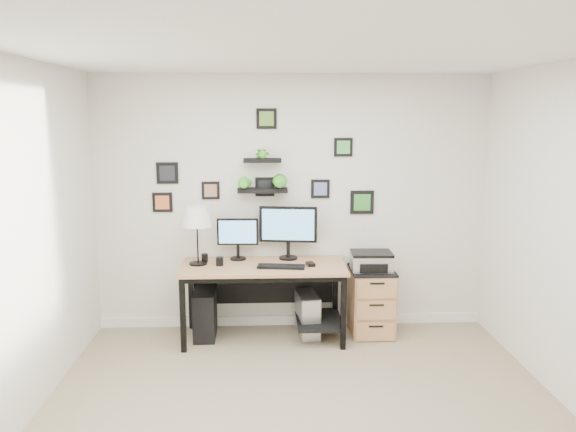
{
  "coord_description": "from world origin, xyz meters",
  "views": [
    {
      "loc": [
        -0.28,
        -3.67,
        2.19
      ],
      "look_at": [
        -0.05,
        1.83,
        1.2
      ],
      "focal_mm": 35.0,
      "sensor_mm": 36.0,
      "label": 1
    }
  ],
  "objects_px": {
    "monitor_right": "(288,228)",
    "file_cabinet": "(371,301)",
    "mug": "(220,261)",
    "printer": "(371,261)",
    "desk": "(267,276)",
    "pc_tower_grey": "(307,314)",
    "monitor_left": "(238,236)",
    "pc_tower_black": "(205,313)",
    "table_lamp": "(197,218)"
  },
  "relations": [
    {
      "from": "monitor_left",
      "to": "pc_tower_black",
      "type": "xyz_separation_m",
      "value": [
        -0.33,
        -0.15,
        -0.76
      ]
    },
    {
      "from": "mug",
      "to": "pc_tower_grey",
      "type": "relative_size",
      "value": 0.19
    },
    {
      "from": "table_lamp",
      "to": "pc_tower_grey",
      "type": "distance_m",
      "value": 1.47
    },
    {
      "from": "monitor_left",
      "to": "table_lamp",
      "type": "relative_size",
      "value": 0.73
    },
    {
      "from": "mug",
      "to": "pc_tower_black",
      "type": "bearing_deg",
      "value": 154.33
    },
    {
      "from": "file_cabinet",
      "to": "printer",
      "type": "bearing_deg",
      "value": -120.06
    },
    {
      "from": "table_lamp",
      "to": "pc_tower_grey",
      "type": "bearing_deg",
      "value": 0.36
    },
    {
      "from": "printer",
      "to": "monitor_left",
      "type": "bearing_deg",
      "value": 173.16
    },
    {
      "from": "table_lamp",
      "to": "file_cabinet",
      "type": "relative_size",
      "value": 0.86
    },
    {
      "from": "desk",
      "to": "pc_tower_grey",
      "type": "bearing_deg",
      "value": 4.43
    },
    {
      "from": "printer",
      "to": "desk",
      "type": "bearing_deg",
      "value": -178.11
    },
    {
      "from": "desk",
      "to": "pc_tower_black",
      "type": "xyz_separation_m",
      "value": [
        -0.62,
        0.05,
        -0.39
      ]
    },
    {
      "from": "file_cabinet",
      "to": "monitor_left",
      "type": "bearing_deg",
      "value": 174.23
    },
    {
      "from": "table_lamp",
      "to": "mug",
      "type": "relative_size",
      "value": 6.91
    },
    {
      "from": "table_lamp",
      "to": "mug",
      "type": "distance_m",
      "value": 0.48
    },
    {
      "from": "desk",
      "to": "table_lamp",
      "type": "distance_m",
      "value": 0.89
    },
    {
      "from": "desk",
      "to": "table_lamp",
      "type": "xyz_separation_m",
      "value": [
        -0.67,
        0.02,
        0.59
      ]
    },
    {
      "from": "pc_tower_grey",
      "to": "file_cabinet",
      "type": "xyz_separation_m",
      "value": [
        0.65,
        0.03,
        0.12
      ]
    },
    {
      "from": "pc_tower_grey",
      "to": "file_cabinet",
      "type": "height_order",
      "value": "file_cabinet"
    },
    {
      "from": "table_lamp",
      "to": "printer",
      "type": "distance_m",
      "value": 1.77
    },
    {
      "from": "table_lamp",
      "to": "printer",
      "type": "relative_size",
      "value": 1.41
    },
    {
      "from": "monitor_right",
      "to": "table_lamp",
      "type": "distance_m",
      "value": 0.92
    },
    {
      "from": "monitor_left",
      "to": "pc_tower_black",
      "type": "bearing_deg",
      "value": -156.3
    },
    {
      "from": "pc_tower_black",
      "to": "file_cabinet",
      "type": "bearing_deg",
      "value": -1.09
    },
    {
      "from": "desk",
      "to": "mug",
      "type": "height_order",
      "value": "mug"
    },
    {
      "from": "pc_tower_black",
      "to": "pc_tower_grey",
      "type": "height_order",
      "value": "pc_tower_black"
    },
    {
      "from": "monitor_left",
      "to": "pc_tower_black",
      "type": "height_order",
      "value": "monitor_left"
    },
    {
      "from": "monitor_left",
      "to": "pc_tower_black",
      "type": "relative_size",
      "value": 0.89
    },
    {
      "from": "mug",
      "to": "monitor_left",
      "type": "bearing_deg",
      "value": 53.02
    },
    {
      "from": "mug",
      "to": "printer",
      "type": "height_order",
      "value": "printer"
    },
    {
      "from": "desk",
      "to": "monitor_left",
      "type": "relative_size",
      "value": 3.78
    },
    {
      "from": "pc_tower_black",
      "to": "file_cabinet",
      "type": "height_order",
      "value": "file_cabinet"
    },
    {
      "from": "monitor_right",
      "to": "monitor_left",
      "type": "bearing_deg",
      "value": 179.93
    },
    {
      "from": "desk",
      "to": "table_lamp",
      "type": "relative_size",
      "value": 2.77
    },
    {
      "from": "monitor_left",
      "to": "printer",
      "type": "bearing_deg",
      "value": -6.84
    },
    {
      "from": "monitor_right",
      "to": "pc_tower_grey",
      "type": "bearing_deg",
      "value": -40.9
    },
    {
      "from": "monitor_left",
      "to": "monitor_right",
      "type": "height_order",
      "value": "monitor_right"
    },
    {
      "from": "desk",
      "to": "monitor_right",
      "type": "bearing_deg",
      "value": 41.65
    },
    {
      "from": "desk",
      "to": "mug",
      "type": "distance_m",
      "value": 0.49
    },
    {
      "from": "monitor_left",
      "to": "pc_tower_grey",
      "type": "relative_size",
      "value": 0.94
    },
    {
      "from": "monitor_right",
      "to": "file_cabinet",
      "type": "distance_m",
      "value": 1.12
    },
    {
      "from": "pc_tower_grey",
      "to": "file_cabinet",
      "type": "bearing_deg",
      "value": 2.36
    },
    {
      "from": "mug",
      "to": "printer",
      "type": "xyz_separation_m",
      "value": [
        1.5,
        0.06,
        -0.03
      ]
    },
    {
      "from": "desk",
      "to": "pc_tower_grey",
      "type": "distance_m",
      "value": 0.58
    },
    {
      "from": "file_cabinet",
      "to": "desk",
      "type": "bearing_deg",
      "value": -176.84
    },
    {
      "from": "monitor_right",
      "to": "pc_tower_black",
      "type": "height_order",
      "value": "monitor_right"
    },
    {
      "from": "desk",
      "to": "monitor_right",
      "type": "relative_size",
      "value": 2.75
    },
    {
      "from": "monitor_left",
      "to": "mug",
      "type": "xyz_separation_m",
      "value": [
        -0.17,
        -0.22,
        -0.21
      ]
    },
    {
      "from": "desk",
      "to": "monitor_right",
      "type": "height_order",
      "value": "monitor_right"
    },
    {
      "from": "file_cabinet",
      "to": "mug",
      "type": "bearing_deg",
      "value": -176.69
    }
  ]
}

